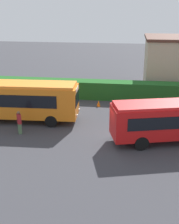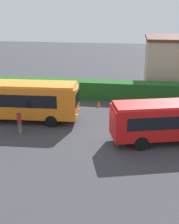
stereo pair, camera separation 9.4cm
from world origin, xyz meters
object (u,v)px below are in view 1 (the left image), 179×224
Objects in this scene: person_left at (19,122)px; bus_orange at (15,99)px; bus_red at (179,119)px; traffic_cone at (99,103)px.

bus_orange is at bearing -96.61° from person_left.
bus_red is 16.41× the size of traffic_cone.
bus_orange reaches higher than traffic_cone.
person_left is at bearing -126.13° from traffic_cone.
person_left is 9.01m from traffic_cone.
bus_red is 11.83m from person_left.
traffic_cone is at bearing -158.24° from person_left.
bus_orange reaches higher than person_left.
bus_red is 9.58m from traffic_cone.
person_left is 3.08× the size of traffic_cone.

